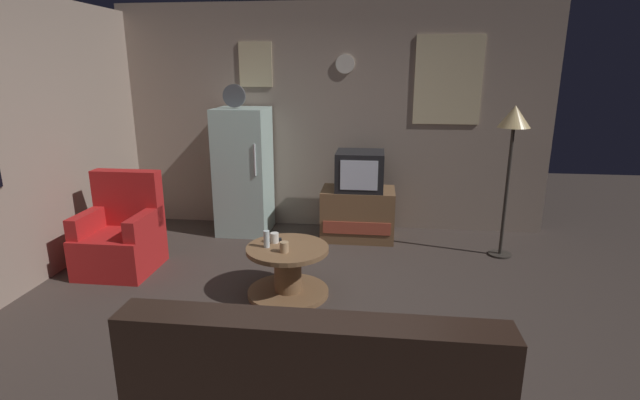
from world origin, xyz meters
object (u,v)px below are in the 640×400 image
object	(u,v)px
coffee_table	(288,271)
mug_ceramic_white	(274,238)
standing_lamp	(513,129)
fridge	(244,171)
armchair	(121,236)
tv_stand	(358,214)
remote_control	(273,240)
crt_tv	(360,171)
mug_ceramic_tan	(284,247)
wine_glass	(267,239)

from	to	relation	value
coffee_table	mug_ceramic_white	xyz separation A→B (m)	(-0.13, 0.09, 0.27)
standing_lamp	mug_ceramic_white	bearing A→B (deg)	-154.13
fridge	armchair	size ratio (longest dim) A/B	1.84
tv_stand	armchair	distance (m)	2.57
mug_ceramic_white	armchair	bearing A→B (deg)	170.11
armchair	remote_control	bearing A→B (deg)	-8.85
crt_tv	mug_ceramic_tan	xyz separation A→B (m)	(-0.56, -1.65, -0.32)
fridge	tv_stand	bearing A→B (deg)	-3.82
mug_ceramic_tan	armchair	distance (m)	1.81
remote_control	crt_tv	bearing A→B (deg)	45.96
mug_ceramic_tan	armchair	bearing A→B (deg)	164.19
standing_lamp	mug_ceramic_white	world-z (taller)	standing_lamp
tv_stand	mug_ceramic_white	xyz separation A→B (m)	(-0.68, -1.44, 0.20)
tv_stand	armchair	bearing A→B (deg)	-153.09
coffee_table	tv_stand	bearing A→B (deg)	70.37
coffee_table	armchair	distance (m)	1.79
crt_tv	mug_ceramic_white	world-z (taller)	crt_tv
fridge	coffee_table	distance (m)	1.90
fridge	standing_lamp	size ratio (longest dim) A/B	1.11
crt_tv	mug_ceramic_tan	distance (m)	1.78
standing_lamp	remote_control	bearing A→B (deg)	-155.01
armchair	wine_glass	bearing A→B (deg)	-14.29
standing_lamp	wine_glass	world-z (taller)	standing_lamp
fridge	tv_stand	size ratio (longest dim) A/B	2.11
fridge	crt_tv	distance (m)	1.40
fridge	remote_control	bearing A→B (deg)	-65.71
coffee_table	armchair	size ratio (longest dim) A/B	0.75
tv_stand	armchair	xyz separation A→B (m)	(-2.29, -1.16, 0.04)
crt_tv	coffee_table	bearing A→B (deg)	-110.07
fridge	wine_glass	xyz separation A→B (m)	(0.66, -1.65, -0.23)
tv_stand	standing_lamp	distance (m)	1.91
wine_glass	mug_ceramic_tan	xyz separation A→B (m)	(0.17, -0.09, -0.03)
standing_lamp	remote_control	size ratio (longest dim) A/B	10.60
crt_tv	fridge	bearing A→B (deg)	176.17
mug_ceramic_white	remote_control	world-z (taller)	mug_ceramic_white
mug_ceramic_white	remote_control	bearing A→B (deg)	121.00
tv_stand	mug_ceramic_white	distance (m)	1.61
crt_tv	standing_lamp	bearing A→B (deg)	-13.24
coffee_table	wine_glass	distance (m)	0.35
fridge	wine_glass	world-z (taller)	fridge
wine_glass	remote_control	distance (m)	0.17
crt_tv	coffee_table	distance (m)	1.74
coffee_table	armchair	world-z (taller)	armchair
fridge	mug_ceramic_tan	world-z (taller)	fridge
mug_ceramic_white	standing_lamp	bearing A→B (deg)	25.87
crt_tv	mug_ceramic_tan	bearing A→B (deg)	-108.84
mug_ceramic_tan	remote_control	distance (m)	0.29
mug_ceramic_tan	remote_control	xyz separation A→B (m)	(-0.15, 0.24, -0.03)
remote_control	armchair	xyz separation A→B (m)	(-1.59, 0.25, -0.12)
fridge	coffee_table	xyz separation A→B (m)	(0.83, -1.63, -0.53)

